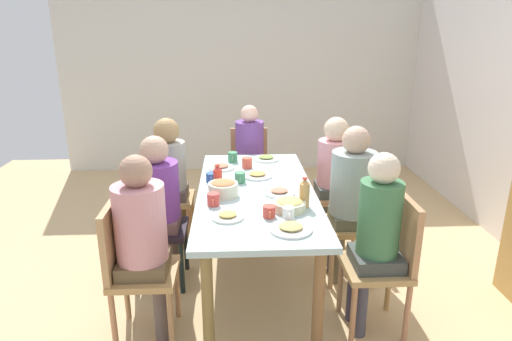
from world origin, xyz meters
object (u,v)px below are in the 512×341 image
person_1 (376,230)px  cup_6 (233,157)px  chair_6 (149,221)px  bottle_0 (304,193)px  plate_1 (291,228)px  plate_4 (228,216)px  person_4 (351,189)px  chair_1 (388,257)px  person_6 (159,197)px  chair_4 (361,217)px  cup_2 (247,163)px  chair_5 (342,188)px  plate_3 (266,158)px  person_3 (250,152)px  chair_3 (249,167)px  cup_0 (213,199)px  cup_3 (288,213)px  bowl_1 (289,205)px  person_2 (143,232)px  bowl_0 (223,188)px  dining_table (256,201)px  chair_2 (131,264)px  plate_5 (279,192)px  plate_2 (257,175)px  bottle_1 (218,177)px  cup_4 (240,178)px  cup_5 (269,212)px  chair_0 (161,192)px  plate_0 (221,167)px  cup_1 (211,178)px  person_0 (170,170)px  person_5 (333,168)px

person_1 → cup_6: (-1.35, -0.89, 0.09)m
chair_6 → bottle_0: 1.21m
plate_1 → plate_4: 0.42m
person_4 → plate_1: size_ratio=4.73×
chair_1 → person_6: person_6 is taller
chair_4 → cup_2: (-0.54, -0.86, 0.28)m
chair_5 → plate_3: 0.74m
person_3 → chair_3: bearing=180.0°
person_4 → cup_0: 1.06m
chair_3 → cup_6: (0.61, -0.17, 0.28)m
cup_3 → cup_0: bearing=-118.0°
person_3 → bowl_1: (1.63, 0.20, 0.10)m
person_1 → bowl_1: person_1 is taller
person_2 → bowl_0: size_ratio=5.66×
dining_table → chair_2: bearing=-52.1°
plate_5 → bowl_0: bowl_0 is taller
person_4 → chair_6: 1.54m
plate_1 → plate_2: 1.01m
person_4 → bowl_1: (0.40, -0.52, 0.05)m
person_3 → plate_4: bearing=-6.8°
cup_2 → cup_6: size_ratio=1.03×
plate_5 → cup_0: 0.51m
plate_3 → plate_1: bearing=1.5°
person_2 → cup_6: person_2 is taller
bottle_1 → person_4: bearing=86.9°
chair_1 → chair_6: (-0.63, -1.62, 0.00)m
cup_4 → bowl_1: bearing=29.2°
person_3 → person_6: 1.42m
chair_3 → bottle_0: size_ratio=4.31×
plate_2 → dining_table: bearing=-4.9°
chair_5 → cup_5: size_ratio=7.67×
chair_0 → person_6: bearing=8.1°
person_2 → person_6: person_2 is taller
plate_0 → person_3: bearing=158.9°
chair_2 → cup_1: chair_2 is taller
chair_1 → person_4: (-0.63, -0.09, 0.23)m
bowl_0 → cup_4: bowl_0 is taller
person_3 → dining_table: bearing=0.0°
cup_1 → cup_6: size_ratio=0.99×
person_1 → plate_0: 1.52m
chair_6 → cup_4: chair_6 is taller
person_0 → person_2: size_ratio=0.97×
person_4 → person_5: (-0.63, -0.00, -0.03)m
plate_1 → bowl_1: bearing=174.5°
plate_2 → bowl_0: (0.41, -0.27, 0.04)m
plate_4 → person_3: bearing=173.2°
person_2 → person_4: bearing=113.6°
chair_0 → cup_6: 0.70m
dining_table → bottle_0: bottle_0 is taller
chair_4 → cup_2: chair_4 is taller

